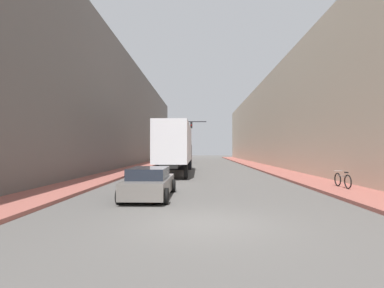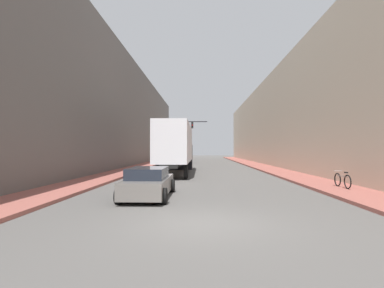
# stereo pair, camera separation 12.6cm
# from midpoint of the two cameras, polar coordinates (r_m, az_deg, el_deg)

# --- Properties ---
(ground_plane) EXTENTS (200.00, 200.00, 0.00)m
(ground_plane) POSITION_cam_midpoint_polar(r_m,az_deg,el_deg) (8.90, 2.38, -14.90)
(ground_plane) COLOR #565451
(sidewalk_right) EXTENTS (2.76, 80.00, 0.15)m
(sidewalk_right) POSITION_cam_midpoint_polar(r_m,az_deg,el_deg) (39.36, 12.35, -4.01)
(sidewalk_right) COLOR #9E564C
(sidewalk_right) RESTS_ON ground
(sidewalk_left) EXTENTS (2.76, 80.00, 0.15)m
(sidewalk_left) POSITION_cam_midpoint_polar(r_m,az_deg,el_deg) (39.33, -8.64, -4.02)
(sidewalk_left) COLOR #9E564C
(sidewalk_left) RESTS_ON ground
(building_right) EXTENTS (6.00, 80.00, 11.57)m
(building_right) POSITION_cam_midpoint_polar(r_m,az_deg,el_deg) (40.51, 18.44, 4.19)
(building_right) COLOR beige
(building_right) RESTS_ON ground
(building_left) EXTENTS (6.00, 80.00, 13.51)m
(building_left) POSITION_cam_midpoint_polar(r_m,az_deg,el_deg) (40.56, -14.74, 5.54)
(building_left) COLOR #66605B
(building_left) RESTS_ON ground
(semi_truck) EXTENTS (2.49, 13.35, 4.24)m
(semi_truck) POSITION_cam_midpoint_polar(r_m,az_deg,el_deg) (26.62, -2.86, -0.46)
(semi_truck) COLOR silver
(semi_truck) RESTS_ON ground
(sedan_car) EXTENTS (2.00, 4.64, 1.33)m
(sedan_car) POSITION_cam_midpoint_polar(r_m,az_deg,el_deg) (13.52, -7.99, -7.34)
(sedan_car) COLOR slate
(sedan_car) RESTS_ON ground
(traffic_signal_gantry) EXTENTS (6.60, 0.35, 6.45)m
(traffic_signal_gantry) POSITION_cam_midpoint_polar(r_m,az_deg,el_deg) (43.48, -3.54, 2.06)
(traffic_signal_gantry) COLOR black
(traffic_signal_gantry) RESTS_ON ground
(parked_bicycle) EXTENTS (0.44, 1.82, 0.86)m
(parked_bicycle) POSITION_cam_midpoint_polar(r_m,az_deg,el_deg) (17.48, 26.92, -6.18)
(parked_bicycle) COLOR black
(parked_bicycle) RESTS_ON sidewalk_right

